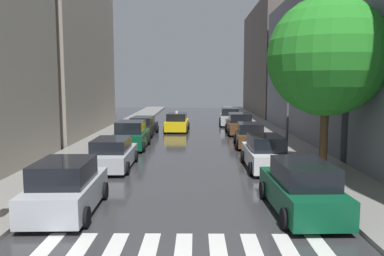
{
  "coord_description": "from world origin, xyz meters",
  "views": [
    {
      "loc": [
        0.32,
        -6.52,
        4.3
      ],
      "look_at": [
        0.02,
        22.16,
        0.92
      ],
      "focal_mm": 36.34,
      "sensor_mm": 36.0,
      "label": 1
    }
  ],
  "objects": [
    {
      "name": "building_right_far",
      "position": [
        11.0,
        46.65,
        7.08
      ],
      "size": [
        6.0,
        20.51,
        14.15
      ],
      "primitive_type": "cube",
      "color": "#564C47",
      "rests_on": "ground"
    },
    {
      "name": "street_tree_right",
      "position": [
        6.06,
        10.8,
        5.42
      ],
      "size": [
        5.24,
        5.24,
        7.9
      ],
      "color": "#513823",
      "rests_on": "sidewalk_right"
    },
    {
      "name": "parked_car_left_fourth",
      "position": [
        -3.98,
        24.72,
        0.73
      ],
      "size": [
        2.19,
        4.85,
        1.54
      ],
      "rotation": [
        0.0,
        0.0,
        1.53
      ],
      "color": "black",
      "rests_on": "ground"
    },
    {
      "name": "crosswalk_stripes",
      "position": [
        -0.0,
        3.02,
        0.01
      ],
      "size": [
        7.65,
        2.2,
        0.01
      ],
      "color": "silver",
      "rests_on": "ground"
    },
    {
      "name": "parked_car_right_third",
      "position": [
        3.93,
        19.28,
        0.75
      ],
      "size": [
        2.14,
        4.25,
        1.61
      ],
      "rotation": [
        0.0,
        0.0,
        1.52
      ],
      "color": "brown",
      "rests_on": "ground"
    },
    {
      "name": "parked_car_right_fifth",
      "position": [
        3.71,
        32.34,
        0.82
      ],
      "size": [
        2.25,
        4.71,
        1.75
      ],
      "rotation": [
        0.0,
        0.0,
        1.52
      ],
      "color": "#B2B7BF",
      "rests_on": "ground"
    },
    {
      "name": "building_left_mid",
      "position": [
        -11.0,
        25.68,
        10.28
      ],
      "size": [
        6.0,
        15.11,
        20.57
      ],
      "primitive_type": "cube",
      "color": "#9E9384",
      "rests_on": "ground"
    },
    {
      "name": "sidewalk_left",
      "position": [
        -6.5,
        24.0,
        0.07
      ],
      "size": [
        3.0,
        72.0,
        0.15
      ],
      "primitive_type": "cube",
      "color": "gray",
      "rests_on": "ground"
    },
    {
      "name": "building_right_mid",
      "position": [
        11.0,
        24.74,
        5.67
      ],
      "size": [
        6.0,
        21.65,
        11.34
      ],
      "primitive_type": "cube",
      "color": "slate",
      "rests_on": "ground"
    },
    {
      "name": "parked_car_left_second",
      "position": [
        -3.87,
        12.6,
        0.73
      ],
      "size": [
        2.16,
        4.52,
        1.54
      ],
      "rotation": [
        0.0,
        0.0,
        1.59
      ],
      "color": "#B2B7BF",
      "rests_on": "ground"
    },
    {
      "name": "lamp_post_right",
      "position": [
        5.55,
        15.64,
        4.43
      ],
      "size": [
        0.6,
        0.28,
        7.49
      ],
      "color": "#595B60",
      "rests_on": "sidewalk_right"
    },
    {
      "name": "parked_car_right_nearest",
      "position": [
        3.81,
        5.99,
        0.81
      ],
      "size": [
        2.19,
        4.7,
        1.75
      ],
      "rotation": [
        0.0,
        0.0,
        1.61
      ],
      "color": "#0C4C2D",
      "rests_on": "ground"
    },
    {
      "name": "parked_car_right_fourth",
      "position": [
        3.95,
        25.85,
        0.82
      ],
      "size": [
        2.19,
        4.71,
        1.75
      ],
      "rotation": [
        0.0,
        0.0,
        1.56
      ],
      "color": "brown",
      "rests_on": "ground"
    },
    {
      "name": "parked_car_left_third",
      "position": [
        -3.91,
        18.51,
        0.84
      ],
      "size": [
        2.16,
        4.33,
        1.81
      ],
      "rotation": [
        0.0,
        0.0,
        1.58
      ],
      "color": "#0C4C2D",
      "rests_on": "ground"
    },
    {
      "name": "parked_car_left_nearest",
      "position": [
        -3.96,
        5.89,
        0.83
      ],
      "size": [
        2.23,
        4.34,
        1.79
      ],
      "rotation": [
        0.0,
        0.0,
        1.61
      ],
      "color": "#B2B7BF",
      "rests_on": "ground"
    },
    {
      "name": "parked_car_right_second",
      "position": [
        3.76,
        12.55,
        0.79
      ],
      "size": [
        1.99,
        4.58,
        1.7
      ],
      "rotation": [
        0.0,
        0.0,
        1.57
      ],
      "color": "silver",
      "rests_on": "ground"
    },
    {
      "name": "ground_plane",
      "position": [
        0.0,
        24.0,
        -0.02
      ],
      "size": [
        28.0,
        72.0,
        0.04
      ],
      "primitive_type": "cube",
      "color": "#333336"
    },
    {
      "name": "taxi_midroad",
      "position": [
        -1.36,
        27.45,
        0.76
      ],
      "size": [
        2.17,
        4.35,
        1.81
      ],
      "rotation": [
        0.0,
        0.0,
        1.54
      ],
      "color": "yellow",
      "rests_on": "ground"
    },
    {
      "name": "sidewalk_right",
      "position": [
        6.5,
        24.0,
        0.07
      ],
      "size": [
        3.0,
        72.0,
        0.15
      ],
      "primitive_type": "cube",
      "color": "gray",
      "rests_on": "ground"
    }
  ]
}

